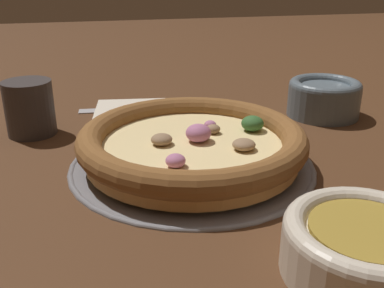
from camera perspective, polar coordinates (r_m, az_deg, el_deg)
ground_plane at (r=0.57m, az=0.00°, el=-2.65°), size 3.00×3.00×0.00m
pizza_tray at (r=0.57m, az=0.00°, el=-2.30°), size 0.31×0.31×0.01m
pizza at (r=0.56m, az=0.05°, el=0.14°), size 0.28×0.28×0.04m
bowl_near at (r=0.40m, az=21.12°, el=-11.92°), size 0.13×0.13×0.05m
bowl_far at (r=0.77m, az=16.41°, el=5.79°), size 0.12×0.12×0.06m
drinking_cup at (r=0.70m, az=-19.92°, el=4.33°), size 0.07×0.07×0.08m
napkin at (r=0.78m, az=-7.73°, el=4.42°), size 0.14×0.14×0.01m
fork at (r=0.79m, az=-8.96°, el=4.39°), size 0.17×0.03×0.00m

